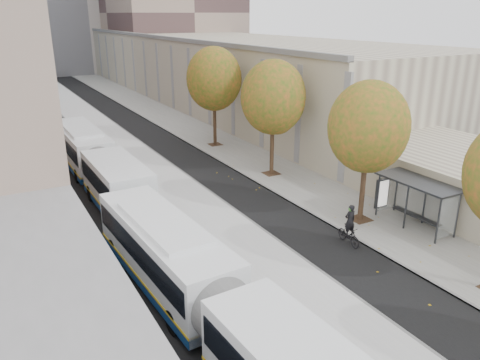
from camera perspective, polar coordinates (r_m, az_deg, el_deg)
bus_platform at (r=41.92m, az=-14.74°, el=4.16°), size 4.25×150.00×0.15m
sidewalk at (r=44.48m, az=-4.73°, el=5.56°), size 4.75×150.00×0.08m
building_tan at (r=74.61m, az=-6.22°, el=14.24°), size 18.00×92.00×8.00m
bus_shelter at (r=26.10m, az=21.18°, el=-0.93°), size 1.90×4.40×2.53m
tree_c at (r=25.07m, az=15.38°, el=6.22°), size 4.20×4.20×7.28m
tree_d at (r=31.93m, az=4.06°, el=10.01°), size 4.40×4.40×7.60m
tree_e at (r=39.66m, az=-3.19°, el=12.20°), size 4.60×4.60×7.92m
bus_near at (r=16.78m, az=-3.99°, el=-13.79°), size 3.35×16.79×2.78m
bus_far at (r=32.60m, az=-17.25°, el=2.31°), size 2.76×17.20×2.86m
cyclist at (r=23.63m, az=13.16°, el=-5.92°), size 0.63×1.66×2.09m
distant_car at (r=61.80m, az=-23.15°, el=8.57°), size 2.48×3.90×1.24m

